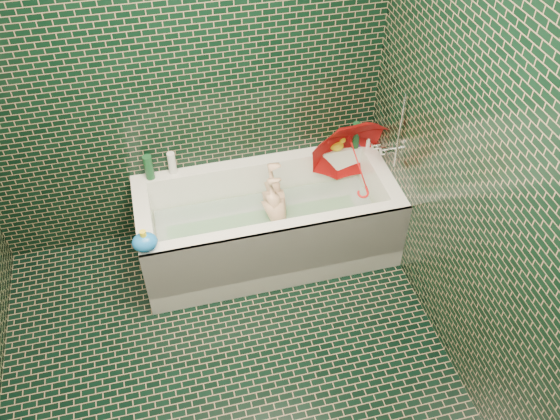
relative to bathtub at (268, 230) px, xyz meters
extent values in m
plane|color=black|center=(-0.45, -1.01, -0.21)|extent=(2.80, 2.80, 0.00)
plane|color=black|center=(-0.45, 0.39, 1.04)|extent=(2.80, 0.00, 2.80)
plane|color=black|center=(0.85, -1.01, 1.04)|extent=(0.00, 2.80, 2.80)
cube|color=white|center=(0.00, 0.02, -0.14)|extent=(1.70, 0.75, 0.15)
cube|color=white|center=(0.00, 0.34, 0.14)|extent=(1.70, 0.10, 0.40)
cube|color=white|center=(0.00, -0.31, 0.14)|extent=(1.70, 0.10, 0.40)
cube|color=white|center=(0.80, 0.02, 0.14)|extent=(0.10, 0.55, 0.40)
cube|color=white|center=(-0.80, 0.02, 0.14)|extent=(0.10, 0.55, 0.40)
cube|color=white|center=(0.00, -0.35, 0.06)|extent=(1.70, 0.02, 0.55)
cube|color=green|center=(0.00, 0.02, -0.06)|extent=(1.35, 0.47, 0.01)
cube|color=silver|center=(0.00, 0.02, 0.09)|extent=(1.48, 0.53, 0.00)
cylinder|color=silver|center=(0.83, 0.02, 0.52)|extent=(0.14, 0.05, 0.05)
cylinder|color=silver|center=(0.75, 0.08, 0.52)|extent=(0.05, 0.04, 0.04)
cylinder|color=silver|center=(0.82, -0.08, 0.74)|extent=(0.01, 0.01, 0.55)
imported|color=#EBB893|center=(0.07, 0.01, 0.10)|extent=(0.85, 0.52, 0.25)
imported|color=red|center=(0.65, 0.09, 0.38)|extent=(0.68, 0.75, 0.74)
imported|color=white|center=(0.70, 0.32, 0.34)|extent=(0.11, 0.11, 0.24)
imported|color=#3C1C6C|center=(0.77, 0.31, 0.34)|extent=(0.09, 0.09, 0.19)
imported|color=#134321|center=(0.68, 0.32, 0.34)|extent=(0.13, 0.13, 0.16)
cylinder|color=#134321|center=(0.71, 0.32, 0.44)|extent=(0.06, 0.06, 0.20)
cylinder|color=silver|center=(0.80, 0.31, 0.43)|extent=(0.05, 0.05, 0.18)
cylinder|color=#134321|center=(-0.72, 0.34, 0.43)|extent=(0.06, 0.06, 0.18)
cylinder|color=white|center=(-0.56, 0.36, 0.42)|extent=(0.07, 0.07, 0.16)
ellipsoid|color=yellow|center=(0.57, 0.31, 0.38)|extent=(0.10, 0.09, 0.07)
sphere|color=yellow|center=(0.61, 0.32, 0.42)|extent=(0.05, 0.05, 0.05)
cone|color=orange|center=(0.63, 0.32, 0.42)|extent=(0.02, 0.02, 0.02)
ellipsoid|color=blue|center=(-0.80, -0.30, 0.40)|extent=(0.19, 0.17, 0.12)
cylinder|color=yellow|center=(-0.80, -0.30, 0.47)|extent=(0.04, 0.04, 0.04)
camera|label=1|loc=(-0.62, -2.76, 2.90)|focal=38.00mm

